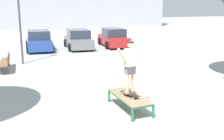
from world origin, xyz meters
TOP-DOWN VIEW (x-y plane):
  - ground_plane at (0.00, 0.00)m, footprint 120.00×120.00m
  - skate_box at (-0.03, 0.59)m, footprint 0.76×1.90m
  - skateboard at (-0.03, 0.57)m, footprint 0.35×0.82m
  - skater at (-0.03, 0.57)m, footprint 0.99×0.34m
  - car_blue at (-1.03, 14.22)m, footprint 2.17×4.32m
  - car_grey at (1.95, 13.87)m, footprint 2.23×4.35m
  - car_red at (4.93, 13.84)m, footprint 2.29×4.37m
  - park_bench at (-3.58, 8.10)m, footprint 0.62×2.43m

SIDE VIEW (x-z plane):
  - ground_plane at x=0.00m, z-range 0.00..0.00m
  - skate_box at x=-0.03m, z-range 0.18..0.64m
  - park_bench at x=-3.58m, z-range 0.03..0.86m
  - skateboard at x=-0.03m, z-range 0.49..0.58m
  - car_blue at x=-1.03m, z-range -0.06..1.44m
  - car_grey at x=1.95m, z-range -0.06..1.44m
  - car_red at x=4.93m, z-range -0.06..1.44m
  - skater at x=-0.03m, z-range 0.68..2.38m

